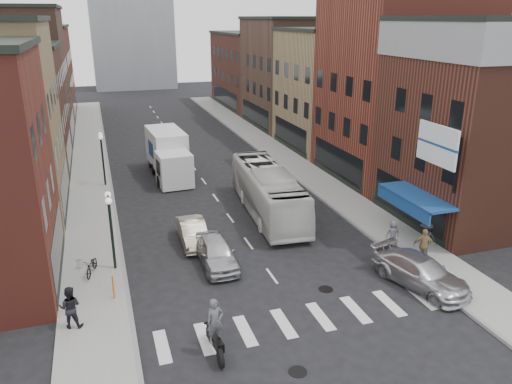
% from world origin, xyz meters
% --- Properties ---
extents(ground, '(160.00, 160.00, 0.00)m').
position_xyz_m(ground, '(0.00, 0.00, 0.00)').
color(ground, black).
rests_on(ground, ground).
extents(sidewalk_left, '(3.00, 74.00, 0.15)m').
position_xyz_m(sidewalk_left, '(-8.50, 22.00, 0.07)').
color(sidewalk_left, gray).
rests_on(sidewalk_left, ground).
extents(sidewalk_right, '(3.00, 74.00, 0.15)m').
position_xyz_m(sidewalk_right, '(8.50, 22.00, 0.07)').
color(sidewalk_right, gray).
rests_on(sidewalk_right, ground).
extents(curb_left, '(0.20, 74.00, 0.16)m').
position_xyz_m(curb_left, '(-7.00, 22.00, 0.00)').
color(curb_left, gray).
rests_on(curb_left, ground).
extents(curb_right, '(0.20, 74.00, 0.16)m').
position_xyz_m(curb_right, '(7.00, 22.00, 0.00)').
color(curb_right, gray).
rests_on(curb_right, ground).
extents(crosswalk_stripes, '(12.00, 2.20, 0.01)m').
position_xyz_m(crosswalk_stripes, '(0.00, -3.00, 0.00)').
color(crosswalk_stripes, silver).
rests_on(crosswalk_stripes, ground).
extents(bldg_left_far_a, '(10.30, 12.20, 13.30)m').
position_xyz_m(bldg_left_far_a, '(-14.99, 35.00, 6.65)').
color(bldg_left_far_a, '#492F24').
rests_on(bldg_left_far_a, ground).
extents(bldg_left_far_b, '(10.30, 16.20, 11.30)m').
position_xyz_m(bldg_left_far_b, '(-14.99, 49.00, 5.65)').
color(bldg_left_far_b, maroon).
rests_on(bldg_left_far_b, ground).
extents(bldg_right_corner, '(10.30, 9.20, 12.30)m').
position_xyz_m(bldg_right_corner, '(14.99, 4.50, 6.15)').
color(bldg_right_corner, '#4F271C').
rests_on(bldg_right_corner, ground).
extents(bldg_right_mid_a, '(10.30, 10.20, 14.30)m').
position_xyz_m(bldg_right_mid_a, '(15.00, 14.00, 7.15)').
color(bldg_right_mid_a, maroon).
rests_on(bldg_right_mid_a, ground).
extents(bldg_right_mid_b, '(10.30, 10.20, 11.30)m').
position_xyz_m(bldg_right_mid_b, '(14.99, 24.00, 5.65)').
color(bldg_right_mid_b, tan).
rests_on(bldg_right_mid_b, ground).
extents(bldg_right_far_a, '(10.30, 12.20, 12.30)m').
position_xyz_m(bldg_right_far_a, '(14.99, 35.00, 6.15)').
color(bldg_right_far_a, '#492F24').
rests_on(bldg_right_far_a, ground).
extents(bldg_right_far_b, '(10.30, 16.20, 10.30)m').
position_xyz_m(bldg_right_far_b, '(14.99, 49.00, 5.15)').
color(bldg_right_far_b, '#4F271C').
rests_on(bldg_right_far_b, ground).
extents(awning_blue, '(1.80, 5.00, 0.78)m').
position_xyz_m(awning_blue, '(8.93, 2.50, 2.63)').
color(awning_blue, navy).
rests_on(awning_blue, ground).
extents(billboard_sign, '(1.52, 3.00, 3.70)m').
position_xyz_m(billboard_sign, '(8.59, 0.50, 6.13)').
color(billboard_sign, black).
rests_on(billboard_sign, ground).
extents(streetlamp_near, '(0.32, 1.22, 4.11)m').
position_xyz_m(streetlamp_near, '(-7.40, 4.00, 2.91)').
color(streetlamp_near, black).
rests_on(streetlamp_near, ground).
extents(streetlamp_far, '(0.32, 1.22, 4.11)m').
position_xyz_m(streetlamp_far, '(-7.40, 18.00, 2.91)').
color(streetlamp_far, black).
rests_on(streetlamp_far, ground).
extents(bike_rack, '(0.08, 0.68, 0.80)m').
position_xyz_m(bike_rack, '(-7.60, 1.30, 0.55)').
color(bike_rack, '#D8590C').
rests_on(bike_rack, sidewalk_left).
extents(box_truck, '(2.85, 8.37, 3.59)m').
position_xyz_m(box_truck, '(-2.33, 19.16, 1.77)').
color(box_truck, silver).
rests_on(box_truck, ground).
extents(motorcycle_rider, '(0.70, 2.36, 2.40)m').
position_xyz_m(motorcycle_rider, '(-4.10, -4.10, 1.12)').
color(motorcycle_rider, black).
rests_on(motorcycle_rider, ground).
extents(transit_bus, '(3.41, 11.21, 3.08)m').
position_xyz_m(transit_bus, '(2.56, 9.04, 1.54)').
color(transit_bus, silver).
rests_on(transit_bus, ground).
extents(sedan_left_near, '(1.76, 4.36, 1.48)m').
position_xyz_m(sedan_left_near, '(-2.36, 3.00, 0.74)').
color(sedan_left_near, '#B9B9BE').
rests_on(sedan_left_near, ground).
extents(sedan_left_far, '(1.49, 4.07, 1.33)m').
position_xyz_m(sedan_left_far, '(-2.99, 6.00, 0.67)').
color(sedan_left_far, beige).
rests_on(sedan_left_far, ground).
extents(curb_car, '(3.30, 5.41, 1.47)m').
position_xyz_m(curb_car, '(6.42, -2.08, 0.73)').
color(curb_car, silver).
rests_on(curb_car, ground).
extents(parked_bicycle, '(1.00, 1.75, 0.87)m').
position_xyz_m(parked_bicycle, '(-8.51, 3.73, 0.59)').
color(parked_bicycle, black).
rests_on(parked_bicycle, sidewalk_left).
extents(ped_left_solo, '(0.98, 0.69, 1.83)m').
position_xyz_m(ped_left_solo, '(-9.35, -0.72, 1.06)').
color(ped_left_solo, black).
rests_on(ped_left_solo, sidewalk_left).
extents(ped_right_a, '(1.26, 0.67, 1.91)m').
position_xyz_m(ped_right_a, '(8.49, 0.53, 1.10)').
color(ped_right_a, black).
rests_on(ped_right_a, sidewalk_right).
extents(ped_right_b, '(1.16, 0.91, 1.78)m').
position_xyz_m(ped_right_b, '(7.98, -0.11, 1.04)').
color(ped_right_b, olive).
rests_on(ped_right_b, sidewalk_right).
extents(ped_right_c, '(0.82, 0.58, 1.57)m').
position_xyz_m(ped_right_c, '(7.40, 1.88, 0.93)').
color(ped_right_c, slate).
rests_on(ped_right_c, sidewalk_right).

